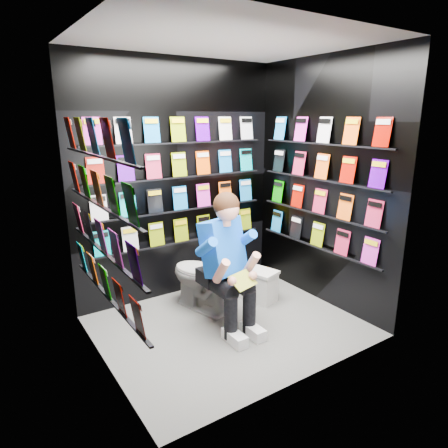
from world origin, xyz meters
TOP-DOWN VIEW (x-y plane):
  - floor at (0.00, 0.00)m, footprint 2.40×2.40m
  - ceiling at (0.00, 0.00)m, footprint 2.40×2.40m
  - wall_back at (0.00, 1.00)m, footprint 2.40×0.04m
  - wall_front at (0.00, -1.00)m, footprint 2.40×0.04m
  - wall_left at (-1.20, 0.00)m, footprint 0.04×2.00m
  - wall_right at (1.20, 0.00)m, footprint 0.04×2.00m
  - comics_back at (0.00, 0.97)m, footprint 2.10×0.06m
  - comics_left at (-1.17, 0.00)m, footprint 0.06×1.70m
  - comics_right at (1.17, 0.00)m, footprint 0.06×1.70m
  - toilet at (-0.02, 0.48)m, footprint 0.60×0.83m
  - longbox at (0.60, 0.33)m, footprint 0.35×0.48m
  - longbox_lid at (0.60, 0.33)m, footprint 0.38×0.51m
  - reader at (-0.02, 0.10)m, footprint 0.73×0.91m
  - held_comic at (-0.02, -0.25)m, footprint 0.29×0.21m

SIDE VIEW (x-z plane):
  - floor at x=0.00m, z-range 0.00..0.00m
  - longbox at x=0.60m, z-range 0.00..0.32m
  - longbox_lid at x=0.60m, z-range 0.32..0.36m
  - toilet at x=-0.02m, z-range 0.00..0.73m
  - held_comic at x=-0.02m, z-range 0.53..0.63m
  - reader at x=-0.02m, z-range 0.05..1.52m
  - wall_back at x=0.00m, z-range 0.00..2.60m
  - wall_front at x=0.00m, z-range 0.00..2.60m
  - wall_left at x=-1.20m, z-range 0.00..2.60m
  - wall_right at x=1.20m, z-range 0.00..2.60m
  - comics_back at x=0.00m, z-range 0.62..1.99m
  - comics_left at x=-1.17m, z-range 0.62..1.99m
  - comics_right at x=1.17m, z-range 0.62..1.99m
  - ceiling at x=0.00m, z-range 2.60..2.60m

